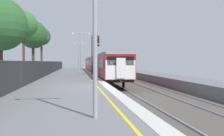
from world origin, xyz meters
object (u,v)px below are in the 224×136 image
at_px(platform_lamp_mid, 81,50).
at_px(background_tree_left, 33,36).
at_px(platform_lamp_near, 95,8).
at_px(background_tree_centre, 42,37).
at_px(commuter_train_at_platform, 98,64).
at_px(platform_lamp_far, 79,54).
at_px(signal_gantry, 94,50).
at_px(background_tree_right, 24,26).

relative_size(platform_lamp_mid, background_tree_left, 0.67).
bearing_deg(platform_lamp_near, background_tree_centre, 100.02).
bearing_deg(commuter_train_at_platform, background_tree_left, -151.24).
xyz_separation_m(platform_lamp_far, background_tree_centre, (-6.60, -2.99, 2.91)).
bearing_deg(signal_gantry, background_tree_centre, 123.93).
distance_m(platform_lamp_near, platform_lamp_far, 40.35).
relative_size(signal_gantry, background_tree_centre, 0.66).
bearing_deg(commuter_train_at_platform, background_tree_centre, 163.26).
bearing_deg(signal_gantry, background_tree_left, 154.27).
bearing_deg(background_tree_right, signal_gantry, 11.75).
distance_m(signal_gantry, background_tree_centre, 15.43).
relative_size(platform_lamp_mid, background_tree_centre, 0.64).
height_order(commuter_train_at_platform, background_tree_left, background_tree_left).
distance_m(platform_lamp_far, background_tree_left, 13.44).
bearing_deg(background_tree_centre, background_tree_left, -90.33).
relative_size(platform_lamp_mid, background_tree_right, 0.65).
bearing_deg(commuter_train_at_platform, platform_lamp_far, 119.24).
xyz_separation_m(platform_lamp_mid, platform_lamp_far, (0.00, 20.17, 0.22)).
xyz_separation_m(platform_lamp_near, background_tree_right, (-6.77, 22.98, 2.75)).
height_order(signal_gantry, background_tree_left, background_tree_left).
bearing_deg(platform_lamp_mid, background_tree_centre, 111.01).
height_order(platform_lamp_near, background_tree_centre, background_tree_centre).
bearing_deg(platform_lamp_mid, background_tree_left, 127.36).
xyz_separation_m(background_tree_centre, background_tree_right, (-0.17, -14.37, -0.07)).
relative_size(commuter_train_at_platform, background_tree_left, 5.52).
bearing_deg(platform_lamp_mid, platform_lamp_near, -90.00).
height_order(platform_lamp_near, background_tree_left, background_tree_left).
relative_size(signal_gantry, platform_lamp_mid, 1.03).
relative_size(platform_lamp_near, platform_lamp_mid, 1.12).
height_order(signal_gantry, platform_lamp_far, platform_lamp_far).
height_order(commuter_train_at_platform, signal_gantry, signal_gantry).
distance_m(platform_lamp_mid, background_tree_left, 11.22).
height_order(platform_lamp_near, background_tree_right, background_tree_right).
distance_m(platform_lamp_far, background_tree_right, 18.85).
distance_m(background_tree_centre, background_tree_right, 14.37).
distance_m(commuter_train_at_platform, platform_lamp_far, 7.15).
relative_size(signal_gantry, platform_lamp_near, 0.92).
xyz_separation_m(platform_lamp_near, platform_lamp_far, (0.00, 40.35, -0.09)).
distance_m(platform_lamp_near, platform_lamp_mid, 20.18).
bearing_deg(background_tree_right, background_tree_left, 88.81).
relative_size(background_tree_centre, background_tree_right, 1.01).
relative_size(platform_lamp_near, background_tree_right, 0.73).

